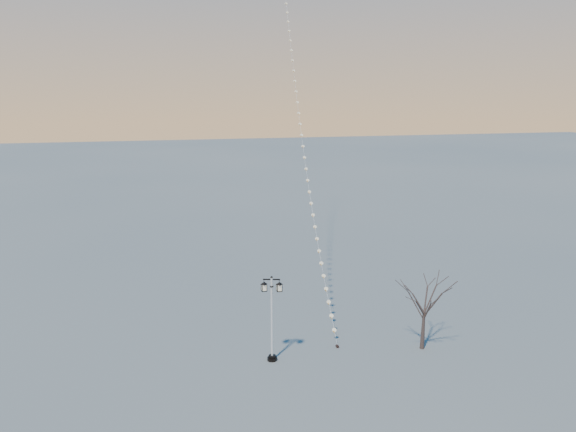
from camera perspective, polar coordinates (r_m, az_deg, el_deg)
name	(u,v)px	position (r m, az deg, el deg)	size (l,w,h in m)	color
ground	(306,361)	(30.86, 1.93, -15.27)	(300.00, 300.00, 0.00)	slate
street_lamp	(272,314)	(29.72, -1.75, -10.52)	(1.23, 0.66, 4.98)	black
bare_tree	(425,302)	(31.93, 14.48, -8.90)	(2.55, 2.55, 4.22)	#392B27
kite_train	(303,114)	(44.78, 1.64, 10.89)	(5.15, 32.42, 26.19)	black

